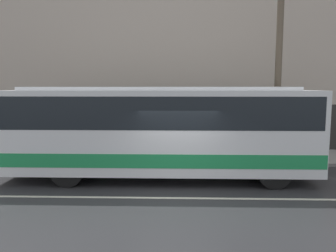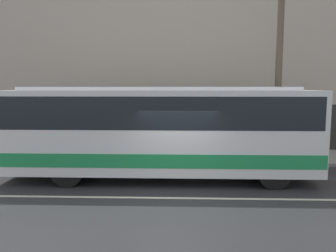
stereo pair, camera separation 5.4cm
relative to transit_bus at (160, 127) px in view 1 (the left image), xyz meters
The scene contains 7 objects.
ground_plane 2.88m from the transit_bus, 72.92° to the right, with size 60.00×60.00×0.00m, color #2D2D30.
sidewalk 3.90m from the transit_bus, 79.11° to the left, with size 60.00×3.10×0.13m.
building_facade 5.85m from the transit_bus, 82.67° to the left, with size 60.00×0.35×9.52m.
lane_stripe 2.88m from the transit_bus, 72.92° to the right, with size 54.00×0.14×0.01m.
transit_bus is the anchor object (origin of this frame).
utility_pole_near 5.85m from the transit_bus, 27.46° to the left, with size 0.27×0.27×7.82m.
pedestrian_waiting 5.48m from the transit_bus, 127.41° to the left, with size 0.36×0.36×1.76m.
Camera 1 is at (-0.02, -9.24, 3.22)m, focal length 35.00 mm.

